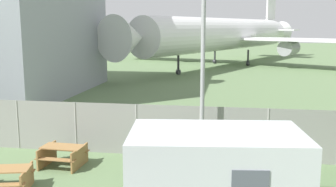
{
  "coord_description": "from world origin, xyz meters",
  "views": [
    {
      "loc": [
        3.66,
        -4.79,
        5.1
      ],
      "look_at": [
        0.79,
        12.96,
        2.0
      ],
      "focal_mm": 42.0,
      "sensor_mm": 36.0,
      "label": 1
    }
  ],
  "objects_px": {
    "picnic_bench_near_cabin": "(63,154)",
    "picnic_bench_open_grass": "(0,177)",
    "portable_cabin": "(216,178)",
    "airplane": "(227,34)"
  },
  "relations": [
    {
      "from": "portable_cabin",
      "to": "picnic_bench_open_grass",
      "type": "relative_size",
      "value": 2.19
    },
    {
      "from": "airplane",
      "to": "portable_cabin",
      "type": "height_order",
      "value": "airplane"
    },
    {
      "from": "picnic_bench_near_cabin",
      "to": "picnic_bench_open_grass",
      "type": "relative_size",
      "value": 0.74
    },
    {
      "from": "portable_cabin",
      "to": "picnic_bench_near_cabin",
      "type": "xyz_separation_m",
      "value": [
        -5.71,
        3.38,
        -0.77
      ]
    },
    {
      "from": "picnic_bench_open_grass",
      "to": "picnic_bench_near_cabin",
      "type": "bearing_deg",
      "value": 68.22
    },
    {
      "from": "portable_cabin",
      "to": "picnic_bench_open_grass",
      "type": "bearing_deg",
      "value": 165.32
    },
    {
      "from": "airplane",
      "to": "picnic_bench_near_cabin",
      "type": "height_order",
      "value": "airplane"
    },
    {
      "from": "portable_cabin",
      "to": "picnic_bench_open_grass",
      "type": "height_order",
      "value": "portable_cabin"
    },
    {
      "from": "airplane",
      "to": "picnic_bench_near_cabin",
      "type": "distance_m",
      "value": 39.45
    },
    {
      "from": "portable_cabin",
      "to": "picnic_bench_near_cabin",
      "type": "relative_size",
      "value": 2.97
    }
  ]
}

